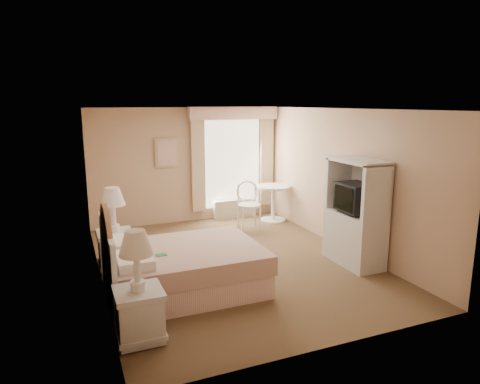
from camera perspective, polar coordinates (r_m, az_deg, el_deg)
name	(u,v)px	position (r m, az deg, el deg)	size (l,w,h in m)	color
room	(233,188)	(6.86, -0.88, 0.49)	(4.21, 5.51, 2.51)	brown
window	(234,159)	(9.66, -0.86, 4.36)	(2.05, 0.22, 2.51)	white
framed_art	(167,153)	(9.25, -9.71, 5.17)	(0.52, 0.04, 0.62)	tan
bed	(178,267)	(6.12, -8.25, -9.91)	(2.11, 1.62, 1.43)	pink
nightstand_near	(139,301)	(4.95, -13.35, -13.95)	(0.52, 0.52, 1.26)	silver
nightstand_far	(115,240)	(7.03, -16.34, -6.10)	(0.54, 0.54, 1.30)	silver
round_table	(273,197)	(9.53, 4.45, -0.72)	(0.75, 0.75, 0.80)	white
cafe_chair	(248,201)	(8.95, 1.11, -1.22)	(0.53, 0.53, 0.99)	white
armoire	(355,221)	(7.19, 15.13, -3.76)	(0.52, 1.04, 1.73)	silver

